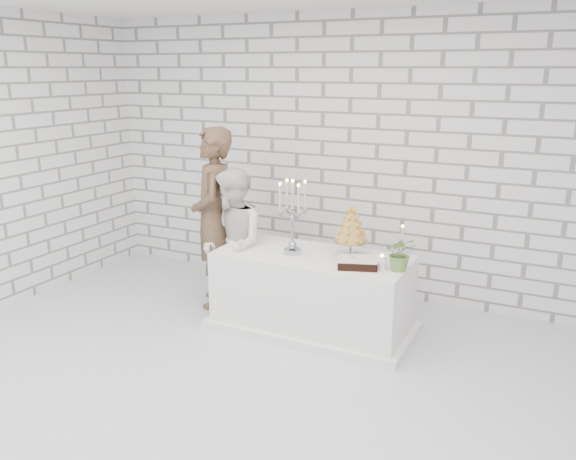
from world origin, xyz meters
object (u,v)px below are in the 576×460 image
(bride, at_px, (233,243))
(candelabra, at_px, (293,217))
(croquembouche, at_px, (351,231))
(cake_table, at_px, (312,292))
(groom, at_px, (213,218))

(bride, xyz_separation_m, candelabra, (0.68, -0.05, 0.36))
(bride, relative_size, croquembouche, 3.02)
(cake_table, xyz_separation_m, croquembouche, (0.33, 0.10, 0.62))
(groom, bearing_deg, cake_table, 51.22)
(cake_table, height_order, groom, groom)
(candelabra, height_order, croquembouche, candelabra)
(groom, xyz_separation_m, croquembouche, (1.52, -0.04, 0.06))
(candelabra, bearing_deg, groom, 168.60)
(croquembouche, bearing_deg, bride, -175.00)
(bride, bearing_deg, groom, -155.62)
(cake_table, relative_size, groom, 0.97)
(cake_table, bearing_deg, croquembouche, 17.35)
(cake_table, height_order, croquembouche, croquembouche)
(groom, relative_size, candelabra, 2.64)
(groom, distance_m, candelabra, 1.04)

